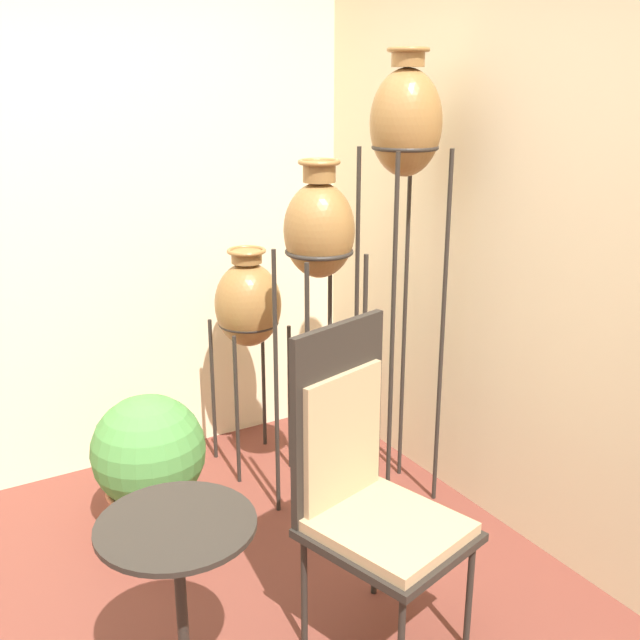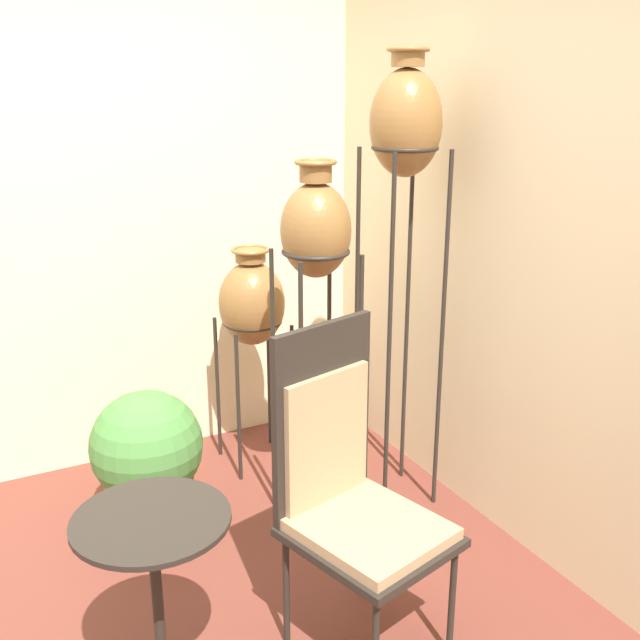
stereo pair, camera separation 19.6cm
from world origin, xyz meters
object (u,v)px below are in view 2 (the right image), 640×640
vase_stand_short (252,304)px  potted_plant (148,457)px  vase_stand_medium (316,237)px  vase_stand_tall (405,134)px  chair (349,485)px  side_table (155,571)px

vase_stand_short → potted_plant: (-0.66, -0.33, -0.54)m
vase_stand_medium → vase_stand_short: 0.78m
vase_stand_tall → vase_stand_medium: vase_stand_tall is taller
vase_stand_tall → chair: 1.49m
vase_stand_short → chair: 1.41m
vase_stand_tall → vase_stand_short: vase_stand_tall is taller
vase_stand_tall → vase_stand_short: 1.17m
vase_stand_tall → side_table: size_ratio=2.98×
vase_stand_short → side_table: 1.69m
vase_stand_medium → vase_stand_short: (-0.04, 0.63, -0.46)m
vase_stand_medium → chair: 1.06m
side_table → vase_stand_tall: bearing=28.2°
side_table → chair: bearing=0.3°
vase_stand_medium → potted_plant: size_ratio=2.56×
vase_stand_tall → potted_plant: vase_stand_tall is taller
vase_stand_tall → vase_stand_medium: (-0.42, 0.02, -0.40)m
vase_stand_tall → chair: (-0.68, -0.73, -1.12)m
chair → vase_stand_tall: bearing=32.1°
vase_stand_short → potted_plant: 0.91m
vase_stand_medium → potted_plant: bearing=156.5°
vase_stand_tall → chair: bearing=-132.8°
chair → potted_plant: bearing=97.8°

